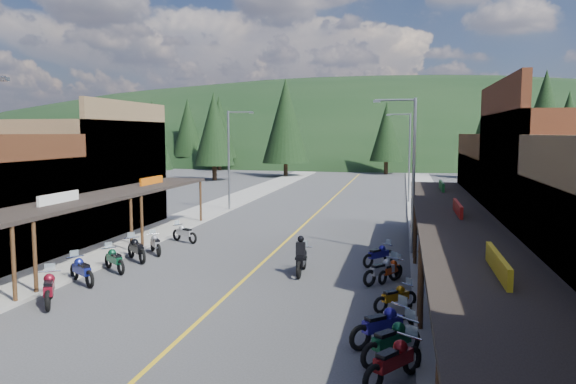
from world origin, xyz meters
The scene contains 36 objects.
ground centered at (0.00, 0.00, 0.00)m, with size 220.00×220.00×0.00m, color #38383A.
centerline centered at (0.00, 20.00, 0.01)m, with size 0.15×90.00×0.01m, color gold.
sidewalk_west centered at (-8.70, 20.00, 0.07)m, with size 3.40×94.00×0.15m, color gray.
sidewalk_east centered at (8.70, 20.00, 0.07)m, with size 3.40×94.00×0.15m, color gray.
shop_west_3 centered at (-13.78, 11.30, 3.52)m, with size 10.90×10.20×8.20m.
shop_east_3 centered at (13.75, 11.30, 2.53)m, with size 10.90×10.20×6.20m.
streetlight_1 centered at (-6.95, 22.00, 4.46)m, with size 2.16×0.18×8.00m.
streetlight_2 centered at (6.95, 8.00, 4.46)m, with size 2.16×0.18×8.00m.
streetlight_3 centered at (6.95, 30.00, 4.46)m, with size 2.16×0.18×8.00m.
ridge_hill centered at (0.00, 135.00, 0.00)m, with size 310.00×140.00×60.00m, color black.
pine_0 centered at (-40.00, 62.00, 6.48)m, with size 5.04×5.04×11.00m.
pine_1 centered at (-24.00, 70.00, 7.24)m, with size 5.88×5.88×12.50m.
pine_2 centered at (-10.00, 58.00, 7.99)m, with size 6.72×6.72×14.00m.
pine_3 centered at (4.00, 66.00, 6.48)m, with size 5.04×5.04×11.00m.
pine_4 centered at (18.00, 60.00, 7.24)m, with size 5.88×5.88×12.50m.
pine_7 centered at (-32.00, 76.00, 7.24)m, with size 5.88×5.88×12.50m.
pine_8 centered at (-22.00, 40.00, 5.98)m, with size 4.48×4.48×10.00m.
pine_9 centered at (24.00, 45.00, 6.38)m, with size 4.93×4.93×10.80m.
pine_10 centered at (-18.00, 50.00, 6.78)m, with size 5.38×5.38×11.60m.
pine_11 centered at (20.00, 38.00, 7.19)m, with size 5.82×5.82×12.40m.
bike_west_6 centered at (-5.98, -3.15, 0.67)m, with size 0.78×2.34×1.34m, color maroon, non-canonical shape.
bike_west_7 centered at (-6.39, -0.36, 0.64)m, with size 0.75×2.26×1.29m, color navy, non-canonical shape.
bike_west_8 centered at (-6.13, 1.85, 0.61)m, with size 0.71×2.13×1.22m, color #0D4429, non-canonical shape.
bike_west_9 centered at (-6.13, 4.01, 0.65)m, with size 0.76×2.27×1.30m, color black, non-canonical shape.
bike_west_10 centered at (-5.92, 5.70, 0.58)m, with size 0.68×2.04×1.17m, color gray, non-canonical shape.
bike_west_11 centered at (-5.65, 8.96, 0.59)m, with size 0.68×2.05×1.17m, color #ADAFB3, non-canonical shape.
bike_east_4 centered at (6.44, -7.23, 0.65)m, with size 0.76×2.27×1.30m, color maroon, non-canonical shape.
bike_east_5 centered at (6.37, -5.85, 0.65)m, with size 0.76×2.27×1.30m, color #0D4226, non-canonical shape.
bike_east_6 centered at (6.08, -4.67, 0.67)m, with size 0.78×2.34×1.34m, color navy, non-canonical shape.
bike_east_7 centered at (6.40, -1.30, 0.53)m, with size 0.62×1.87×1.07m, color #97610A, non-canonical shape.
bike_east_8 centered at (5.81, 2.24, 0.61)m, with size 0.71×2.14×1.22m, color gray, non-canonical shape.
bike_east_9 centered at (6.15, 2.65, 0.53)m, with size 0.62×1.86×1.06m, color #BA350D, non-canonical shape.
bike_east_10 centered at (5.53, 5.42, 0.58)m, with size 0.67×2.02×1.15m, color navy, non-canonical shape.
rider_on_bike centered at (2.23, 3.13, 0.72)m, with size 0.88×2.38×1.79m.
pedestrian_east_a centered at (7.83, -5.47, 1.03)m, with size 0.65×0.42×1.77m, color #272131.
pedestrian_east_b centered at (7.61, 8.24, 1.04)m, with size 0.86×0.50×1.77m, color brown.
Camera 1 is at (6.57, -20.92, 6.24)m, focal length 35.00 mm.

